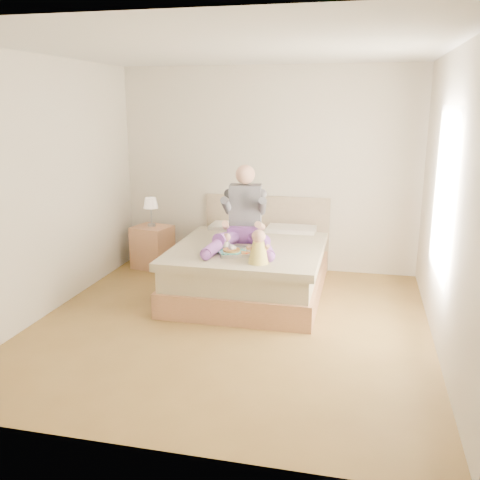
% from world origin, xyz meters
% --- Properties ---
extents(room, '(4.02, 4.22, 2.71)m').
position_xyz_m(room, '(0.08, 0.01, 1.51)').
color(room, brown).
rests_on(room, ground).
extents(bed, '(1.70, 2.18, 1.00)m').
position_xyz_m(bed, '(0.00, 1.08, 0.32)').
color(bed, '#9D6C49').
rests_on(bed, ground).
extents(nightstand, '(0.56, 0.52, 0.58)m').
position_xyz_m(nightstand, '(-1.53, 1.71, 0.29)').
color(nightstand, '#9D6C49').
rests_on(nightstand, ground).
extents(lamp, '(0.19, 0.19, 0.40)m').
position_xyz_m(lamp, '(-1.54, 1.72, 0.88)').
color(lamp, '#B0B4B7').
rests_on(lamp, nightstand).
extents(adult, '(0.79, 1.17, 0.94)m').
position_xyz_m(adult, '(-0.08, 1.00, 0.88)').
color(adult, '#713C98').
rests_on(adult, bed).
extents(tray, '(0.59, 0.54, 0.14)m').
position_xyz_m(tray, '(-0.02, 0.58, 0.64)').
color(tray, '#B0B4B7').
rests_on(tray, bed).
extents(baby, '(0.23, 0.32, 0.36)m').
position_xyz_m(baby, '(0.24, 0.26, 0.75)').
color(baby, '#F3DB4C').
rests_on(baby, bed).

